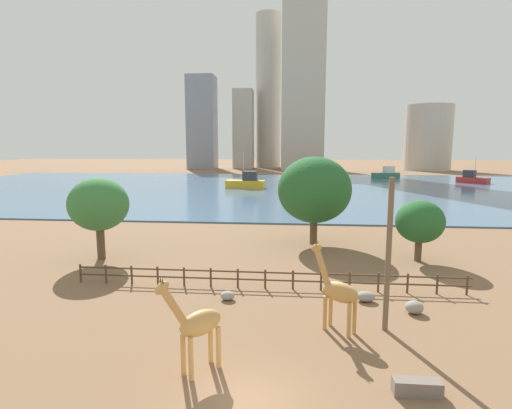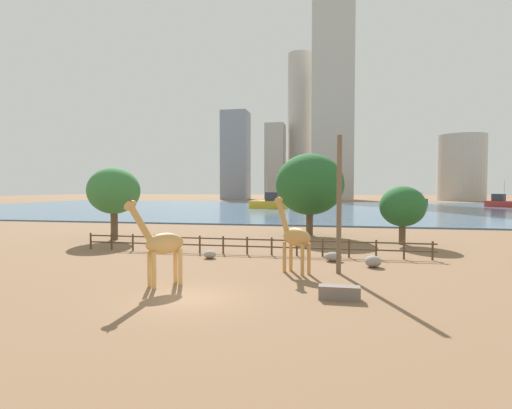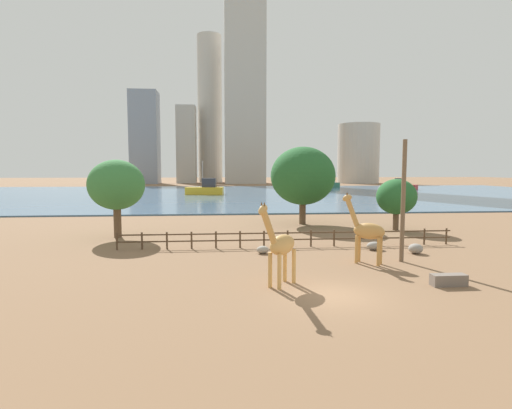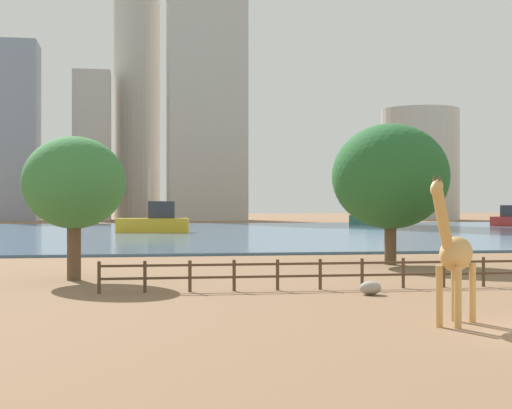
% 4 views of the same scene
% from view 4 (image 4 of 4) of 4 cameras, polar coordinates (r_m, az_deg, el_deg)
% --- Properties ---
extents(ground_plane, '(400.00, 400.00, 0.00)m').
position_cam_4_polar(ground_plane, '(101.04, -2.52, -2.02)').
color(ground_plane, brown).
extents(harbor_water, '(180.00, 86.00, 0.20)m').
position_cam_4_polar(harbor_water, '(98.06, -2.31, -2.02)').
color(harbor_water, '#476B8C').
rests_on(harbor_water, ground).
extents(giraffe_tall, '(2.49, 2.71, 4.48)m').
position_cam_4_polar(giraffe_tall, '(24.10, 14.22, -3.51)').
color(giraffe_tall, tan).
rests_on(giraffe_tall, ground).
extents(boulder_by_pole, '(0.88, 0.73, 0.55)m').
position_cam_4_polar(boulder_by_pole, '(31.71, 8.32, -6.03)').
color(boulder_by_pole, gray).
rests_on(boulder_by_pole, ground).
extents(enclosure_fence, '(26.12, 0.14, 1.30)m').
position_cam_4_polar(enclosure_fence, '(34.47, 10.76, -4.74)').
color(enclosure_fence, '#4C3826').
rests_on(enclosure_fence, ground).
extents(tree_left_large, '(7.01, 7.01, 8.45)m').
position_cam_4_polar(tree_left_large, '(47.60, 9.75, 2.02)').
color(tree_left_large, brown).
rests_on(tree_left_large, ground).
extents(tree_right_tall, '(4.89, 4.89, 6.85)m').
position_cam_4_polar(tree_right_tall, '(38.22, -13.10, 1.51)').
color(tree_right_tall, brown).
rests_on(tree_right_tall, ground).
extents(boat_sailboat, '(8.37, 5.74, 3.47)m').
position_cam_4_polar(boat_sailboat, '(132.60, 8.56, -0.93)').
color(boat_sailboat, '#337259').
rests_on(boat_sailboat, harbor_water).
extents(boat_tug, '(8.85, 4.05, 7.69)m').
position_cam_4_polar(boat_tug, '(94.76, -7.37, -1.26)').
color(boat_tug, gold).
rests_on(boat_tug, harbor_water).
extents(skyline_tower_needle, '(16.82, 14.23, 93.90)m').
position_cam_4_polar(skyline_tower_needle, '(179.15, -3.65, 14.03)').
color(skyline_tower_needle, '#B7B2A8').
rests_on(skyline_tower_needle, ground).
extents(skyline_block_central, '(8.22, 10.10, 33.25)m').
position_cam_4_polar(skyline_block_central, '(180.69, -11.83, 4.16)').
color(skyline_block_central, '#B7B2A8').
rests_on(skyline_block_central, ground).
extents(skyline_tower_glass, '(11.04, 11.04, 66.17)m').
position_cam_4_polar(skyline_tower_glass, '(191.04, -8.67, 8.91)').
color(skyline_tower_glass, '#B7B2A8').
rests_on(skyline_tower_glass, ground).
extents(skyline_block_left, '(17.82, 17.82, 25.39)m').
position_cam_4_polar(skyline_block_left, '(184.46, 11.84, 2.85)').
color(skyline_block_left, '#B7B2A8').
rests_on(skyline_block_left, ground).
extents(skyline_block_right, '(11.33, 10.62, 38.26)m').
position_cam_4_polar(skyline_block_right, '(176.45, -17.36, 5.08)').
color(skyline_block_right, gray).
rests_on(skyline_block_right, ground).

